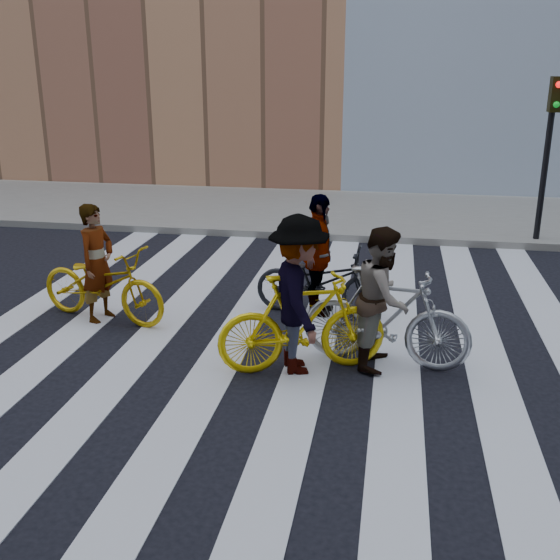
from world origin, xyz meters
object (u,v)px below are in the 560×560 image
(bike_dark_rear, at_px, (321,281))
(rider_right, at_px, (299,295))
(traffic_signal, at_px, (550,133))
(bike_silver_mid, at_px, (386,318))
(rider_mid, at_px, (383,298))
(bike_yellow_right, at_px, (302,323))
(rider_rear, at_px, (318,255))
(rider_left, at_px, (97,263))
(bike_yellow_left, at_px, (102,284))

(bike_dark_rear, height_order, rider_right, rider_right)
(traffic_signal, distance_m, bike_silver_mid, 6.96)
(rider_mid, bearing_deg, rider_right, 117.52)
(bike_silver_mid, xyz_separation_m, bike_yellow_right, (-0.98, -0.34, -0.01))
(traffic_signal, bearing_deg, rider_rear, -131.19)
(bike_yellow_right, distance_m, rider_mid, 1.02)
(bike_silver_mid, bearing_deg, rider_left, 87.31)
(rider_right, bearing_deg, traffic_signal, -50.87)
(bike_yellow_left, xyz_separation_m, rider_left, (-0.05, 0.00, 0.31))
(bike_dark_rear, bearing_deg, rider_rear, 94.58)
(bike_yellow_left, bearing_deg, rider_left, 104.31)
(traffic_signal, distance_m, bike_yellow_left, 8.91)
(traffic_signal, height_order, bike_silver_mid, traffic_signal)
(bike_silver_mid, bearing_deg, rider_mid, 98.45)
(rider_left, height_order, rider_rear, rider_rear)
(bike_yellow_right, bearing_deg, traffic_signal, -50.55)
(bike_silver_mid, relative_size, rider_rear, 1.14)
(bike_yellow_right, bearing_deg, bike_dark_rear, -19.37)
(rider_mid, xyz_separation_m, rider_rear, (-0.98, 1.58, 0.03))
(rider_left, relative_size, rider_right, 0.89)
(bike_yellow_left, distance_m, bike_dark_rear, 3.17)
(bike_yellow_left, height_order, rider_rear, rider_rear)
(rider_left, xyz_separation_m, rider_mid, (4.05, -0.81, 0.02))
(bike_yellow_left, xyz_separation_m, rider_mid, (4.00, -0.81, 0.32))
(traffic_signal, relative_size, rider_left, 1.94)
(rider_right, bearing_deg, rider_left, 50.20)
(bike_silver_mid, bearing_deg, bike_yellow_right, 117.52)
(bike_yellow_left, distance_m, rider_mid, 4.09)
(bike_yellow_left, distance_m, rider_right, 3.25)
(bike_silver_mid, bearing_deg, bike_dark_rear, 40.12)
(bike_yellow_right, bearing_deg, bike_silver_mid, -90.26)
(bike_yellow_left, relative_size, bike_silver_mid, 1.02)
(bike_yellow_left, relative_size, bike_dark_rear, 1.07)
(traffic_signal, bearing_deg, rider_left, -143.00)
(rider_right, height_order, rider_rear, rider_right)
(traffic_signal, height_order, bike_dark_rear, traffic_signal)
(rider_left, relative_size, rider_rear, 0.95)
(bike_dark_rear, xyz_separation_m, rider_mid, (0.93, -1.58, 0.36))
(bike_yellow_right, height_order, rider_left, rider_left)
(traffic_signal, bearing_deg, rider_mid, -115.98)
(bike_dark_rear, bearing_deg, bike_silver_mid, -143.75)
(bike_yellow_right, distance_m, bike_dark_rear, 1.93)
(bike_yellow_right, relative_size, bike_dark_rear, 1.05)
(bike_silver_mid, relative_size, rider_mid, 1.18)
(bike_dark_rear, bearing_deg, traffic_signal, -36.25)
(bike_dark_rear, height_order, rider_rear, rider_rear)
(rider_left, distance_m, rider_mid, 4.13)
(traffic_signal, height_order, bike_yellow_left, traffic_signal)
(traffic_signal, height_order, rider_rear, traffic_signal)
(traffic_signal, bearing_deg, rider_right, -121.54)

